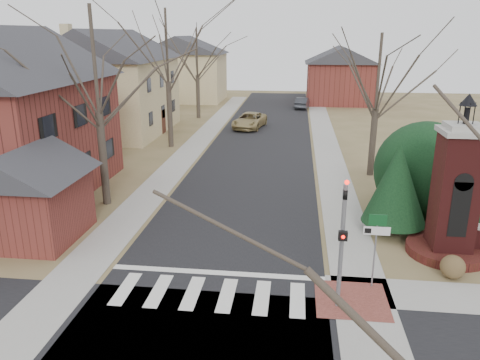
# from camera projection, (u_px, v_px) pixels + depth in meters

# --- Properties ---
(ground) EXTENTS (120.00, 120.00, 0.00)m
(ground) POSITION_uv_depth(u_px,v_px,m) (205.00, 307.00, 15.31)
(ground) COLOR brown
(ground) RESTS_ON ground
(main_street) EXTENTS (8.00, 70.00, 0.01)m
(main_street) POSITION_uv_depth(u_px,v_px,m) (259.00, 149.00, 36.13)
(main_street) COLOR black
(main_street) RESTS_ON ground
(crosswalk_zone) EXTENTS (8.00, 2.20, 0.02)m
(crosswalk_zone) POSITION_uv_depth(u_px,v_px,m) (210.00, 294.00, 16.06)
(crosswalk_zone) COLOR silver
(crosswalk_zone) RESTS_ON ground
(stop_bar) EXTENTS (8.00, 0.35, 0.02)m
(stop_bar) POSITION_uv_depth(u_px,v_px,m) (217.00, 273.00, 17.48)
(stop_bar) COLOR silver
(stop_bar) RESTS_ON ground
(sidewalk_right_main) EXTENTS (2.00, 60.00, 0.02)m
(sidewalk_right_main) POSITION_uv_depth(u_px,v_px,m) (328.00, 151.00, 35.53)
(sidewalk_right_main) COLOR gray
(sidewalk_right_main) RESTS_ON ground
(sidewalk_left) EXTENTS (2.00, 60.00, 0.02)m
(sidewalk_left) POSITION_uv_depth(u_px,v_px,m) (194.00, 147.00, 36.72)
(sidewalk_left) COLOR gray
(sidewalk_left) RESTS_ON ground
(curb_apron) EXTENTS (2.40, 2.40, 0.02)m
(curb_apron) POSITION_uv_depth(u_px,v_px,m) (351.00, 300.00, 15.70)
(curb_apron) COLOR brown
(curb_apron) RESTS_ON ground
(traffic_signal_pole) EXTENTS (0.28, 0.41, 4.50)m
(traffic_signal_pole) POSITION_uv_depth(u_px,v_px,m) (342.00, 234.00, 14.58)
(traffic_signal_pole) COLOR slate
(traffic_signal_pole) RESTS_ON ground
(sign_post) EXTENTS (0.90, 0.07, 2.75)m
(sign_post) POSITION_uv_depth(u_px,v_px,m) (376.00, 236.00, 15.96)
(sign_post) COLOR slate
(sign_post) RESTS_ON ground
(brick_gate_monument) EXTENTS (3.20, 3.20, 6.47)m
(brick_gate_monument) POSITION_uv_depth(u_px,v_px,m) (454.00, 204.00, 18.35)
(brick_gate_monument) COLOR #4C1716
(brick_gate_monument) RESTS_ON ground
(house_stucco_left) EXTENTS (9.80, 12.80, 9.28)m
(house_stucco_left) POSITION_uv_depth(u_px,v_px,m) (111.00, 80.00, 41.02)
(house_stucco_left) COLOR #D0C28A
(house_stucco_left) RESTS_ON ground
(garage_left) EXTENTS (4.80, 4.80, 4.29)m
(garage_left) POSITION_uv_depth(u_px,v_px,m) (27.00, 189.00, 19.86)
(garage_left) COLOR maroon
(garage_left) RESTS_ON ground
(house_distant_left) EXTENTS (10.80, 8.80, 8.53)m
(house_distant_left) POSITION_uv_depth(u_px,v_px,m) (184.00, 67.00, 60.83)
(house_distant_left) COLOR #D0C28A
(house_distant_left) RESTS_ON ground
(house_distant_right) EXTENTS (8.80, 8.80, 7.30)m
(house_distant_right) POSITION_uv_depth(u_px,v_px,m) (340.00, 74.00, 58.72)
(house_distant_right) COLOR maroon
(house_distant_right) RESTS_ON ground
(evergreen_near) EXTENTS (2.80, 2.80, 4.10)m
(evergreen_near) POSITION_uv_depth(u_px,v_px,m) (397.00, 183.00, 20.41)
(evergreen_near) COLOR #473D33
(evergreen_near) RESTS_ON ground
(evergreen_mid) EXTENTS (3.40, 3.40, 4.70)m
(evergreen_mid) POSITION_uv_depth(u_px,v_px,m) (467.00, 172.00, 21.08)
(evergreen_mid) COLOR #473D33
(evergreen_mid) RESTS_ON ground
(evergreen_mass) EXTENTS (4.80, 4.80, 4.80)m
(evergreen_mass) POSITION_uv_depth(u_px,v_px,m) (425.00, 167.00, 22.54)
(evergreen_mass) COLOR black
(evergreen_mass) RESTS_ON ground
(bare_tree_0) EXTENTS (8.05, 8.05, 11.15)m
(bare_tree_0) POSITION_uv_depth(u_px,v_px,m) (93.00, 52.00, 22.31)
(bare_tree_0) COLOR #473D33
(bare_tree_0) RESTS_ON ground
(bare_tree_1) EXTENTS (8.40, 8.40, 11.64)m
(bare_tree_1) POSITION_uv_depth(u_px,v_px,m) (166.00, 40.00, 34.51)
(bare_tree_1) COLOR #473D33
(bare_tree_1) RESTS_ON ground
(bare_tree_2) EXTENTS (7.35, 7.35, 10.19)m
(bare_tree_2) POSITION_uv_depth(u_px,v_px,m) (197.00, 49.00, 47.18)
(bare_tree_2) COLOR #473D33
(bare_tree_2) RESTS_ON ground
(bare_tree_3) EXTENTS (7.00, 7.00, 9.70)m
(bare_tree_3) POSITION_uv_depth(u_px,v_px,m) (379.00, 66.00, 27.58)
(bare_tree_3) COLOR #473D33
(bare_tree_3) RESTS_ON ground
(pickup_truck) EXTENTS (3.19, 5.46, 1.43)m
(pickup_truck) POSITION_uv_depth(u_px,v_px,m) (250.00, 121.00, 43.80)
(pickup_truck) COLOR #A18D57
(pickup_truck) RESTS_ON ground
(distant_car) EXTENTS (1.92, 4.10, 1.30)m
(distant_car) POSITION_uv_depth(u_px,v_px,m) (302.00, 103.00, 55.25)
(distant_car) COLOR #2F3136
(distant_car) RESTS_ON ground
(dry_shrub_left) EXTENTS (0.88, 0.88, 0.88)m
(dry_shrub_left) POSITION_uv_depth(u_px,v_px,m) (453.00, 267.00, 17.03)
(dry_shrub_left) COLOR brown
(dry_shrub_left) RESTS_ON ground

